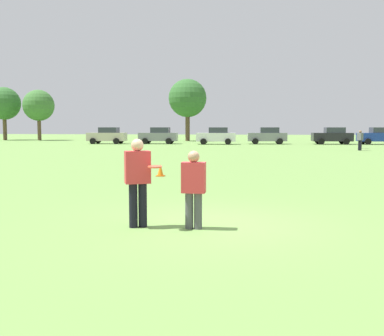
% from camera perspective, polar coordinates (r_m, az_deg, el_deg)
% --- Properties ---
extents(ground_plane, '(190.48, 190.48, 0.00)m').
position_cam_1_polar(ground_plane, '(9.32, 2.47, -7.02)').
color(ground_plane, '#6B9347').
extents(player_thrower, '(0.55, 0.44, 1.73)m').
position_cam_1_polar(player_thrower, '(8.96, -6.78, -1.21)').
color(player_thrower, black).
rests_on(player_thrower, ground).
extents(player_defender, '(0.46, 0.27, 1.51)m').
position_cam_1_polar(player_defender, '(8.77, 0.20, -2.18)').
color(player_defender, '#4C4C51').
rests_on(player_defender, ground).
extents(frisbee, '(0.27, 0.27, 0.04)m').
position_cam_1_polar(frisbee, '(8.68, -4.66, 0.16)').
color(frisbee, '#E54C33').
extents(traffic_cone, '(0.32, 0.32, 0.48)m').
position_cam_1_polar(traffic_cone, '(18.10, -3.96, -0.30)').
color(traffic_cone, '#D8590C').
rests_on(traffic_cone, ground).
extents(parked_car_near_left, '(4.28, 2.37, 1.82)m').
position_cam_1_polar(parked_car_near_left, '(51.65, -10.50, 4.01)').
color(parked_car_near_left, '#B7AD99').
rests_on(parked_car_near_left, ground).
extents(parked_car_mid_left, '(4.28, 2.37, 1.82)m').
position_cam_1_polar(parked_car_mid_left, '(50.88, -4.17, 4.07)').
color(parked_car_mid_left, slate).
rests_on(parked_car_mid_left, ground).
extents(parked_car_center, '(4.28, 2.37, 1.82)m').
position_cam_1_polar(parked_car_center, '(49.47, 3.08, 4.04)').
color(parked_car_center, silver).
rests_on(parked_car_center, ground).
extents(parked_car_mid_right, '(4.28, 2.37, 1.82)m').
position_cam_1_polar(parked_car_mid_right, '(50.84, 9.40, 4.01)').
color(parked_car_mid_right, slate).
rests_on(parked_car_mid_right, ground).
extents(parked_car_near_right, '(4.28, 2.37, 1.82)m').
position_cam_1_polar(parked_car_near_right, '(51.86, 17.11, 3.87)').
color(parked_car_near_right, black).
rests_on(parked_car_near_right, ground).
extents(parked_car_far_right, '(4.28, 2.37, 1.82)m').
position_cam_1_polar(parked_car_far_right, '(53.22, 22.22, 3.74)').
color(parked_car_far_right, navy).
rests_on(parked_car_far_right, ground).
extents(bystander_sideline_watcher, '(0.48, 0.42, 1.52)m').
position_cam_1_polar(bystander_sideline_watcher, '(42.84, 20.22, 3.45)').
color(bystander_sideline_watcher, gray).
rests_on(bystander_sideline_watcher, ground).
extents(bystander_far_jogger, '(0.45, 0.52, 1.64)m').
position_cam_1_polar(bystander_far_jogger, '(39.27, 20.21, 3.40)').
color(bystander_far_jogger, black).
rests_on(bystander_far_jogger, ground).
extents(tree_west_oak, '(4.54, 4.54, 7.37)m').
position_cam_1_polar(tree_west_oak, '(69.57, -22.38, 7.42)').
color(tree_west_oak, brown).
rests_on(tree_west_oak, ground).
extents(tree_west_maple, '(4.25, 4.25, 6.90)m').
position_cam_1_polar(tree_west_maple, '(66.53, -18.57, 7.38)').
color(tree_west_maple, brown).
rests_on(tree_west_maple, ground).
extents(tree_center_elm, '(4.98, 4.98, 8.09)m').
position_cam_1_polar(tree_center_elm, '(60.46, -0.56, 8.67)').
color(tree_center_elm, brown).
rests_on(tree_center_elm, ground).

